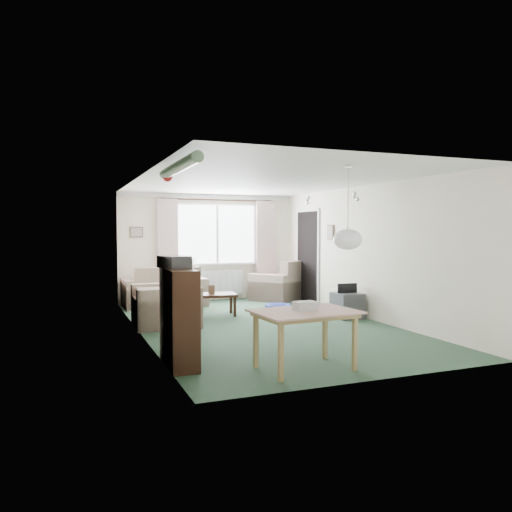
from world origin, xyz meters
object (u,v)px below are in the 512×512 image
object	(u,v)px
armchair_corner	(277,280)
sofa	(165,286)
tv_cube	(347,305)
houseplant	(185,293)
pet_bed	(278,307)
bookshelf	(179,317)
dining_table	(305,341)
coffee_table	(211,305)
armchair_left	(165,296)

from	to	relation	value
armchair_corner	sofa	bearing A→B (deg)	-34.22
sofa	tv_cube	world-z (taller)	sofa
sofa	houseplant	bearing A→B (deg)	84.35
sofa	pet_bed	xyz separation A→B (m)	(2.01, -1.32, -0.37)
sofa	bookshelf	size ratio (longest dim) A/B	1.47
sofa	dining_table	distance (m)	5.38
sofa	pet_bed	distance (m)	2.43
sofa	coffee_table	bearing A→B (deg)	109.75
bookshelf	tv_cube	xyz separation A→B (m)	(3.54, 1.98, -0.34)
houseplant	pet_bed	size ratio (longest dim) A/B	2.33
coffee_table	pet_bed	distance (m)	1.46
coffee_table	dining_table	world-z (taller)	dining_table
armchair_left	bookshelf	size ratio (longest dim) A/B	0.95
tv_cube	sofa	bearing A→B (deg)	137.44
coffee_table	armchair_left	bearing A→B (deg)	-147.84
armchair_left	pet_bed	distance (m)	2.58
sofa	pet_bed	world-z (taller)	sofa
armchair_corner	tv_cube	distance (m)	2.64
armchair_left	pet_bed	bearing A→B (deg)	110.45
armchair_corner	armchair_left	xyz separation A→B (m)	(-2.98, -2.09, 0.04)
houseplant	tv_cube	bearing A→B (deg)	1.84
sofa	houseplant	size ratio (longest dim) A/B	1.41
armchair_left	dining_table	distance (m)	3.37
armchair_left	tv_cube	world-z (taller)	armchair_left
dining_table	tv_cube	size ratio (longest dim) A/B	2.09
sofa	armchair_corner	bearing A→B (deg)	178.20
bookshelf	tv_cube	distance (m)	4.07
houseplant	armchair_corner	bearing A→B (deg)	44.31
bookshelf	dining_table	xyz separation A→B (m)	(1.30, -0.72, -0.24)
sofa	coffee_table	distance (m)	1.63
houseplant	tv_cube	xyz separation A→B (m)	(3.01, 0.10, -0.37)
pet_bed	armchair_corner	bearing A→B (deg)	66.49
armchair_left	houseplant	xyz separation A→B (m)	(0.19, -0.63, 0.11)
armchair_left	coffee_table	distance (m)	1.19
armchair_left	coffee_table	size ratio (longest dim) A/B	1.19
dining_table	bookshelf	bearing A→B (deg)	150.99
armchair_corner	houseplant	distance (m)	3.90
armchair_corner	dining_table	distance (m)	5.70
sofa	tv_cube	distance (m)	3.86
armchair_left	tv_cube	size ratio (longest dim) A/B	2.17
sofa	coffee_table	xyz separation A→B (m)	(0.58, -1.50, -0.22)
armchair_corner	pet_bed	bearing A→B (deg)	32.83
sofa	dining_table	xyz separation A→B (m)	(0.56, -5.35, -0.09)
armchair_corner	pet_bed	size ratio (longest dim) A/B	1.94
coffee_table	bookshelf	world-z (taller)	bookshelf
houseplant	coffee_table	bearing A→B (deg)	57.58
dining_table	sofa	bearing A→B (deg)	95.95
bookshelf	dining_table	world-z (taller)	bookshelf
pet_bed	armchair_left	bearing A→B (deg)	-161.63
armchair_corner	dining_table	world-z (taller)	armchair_corner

